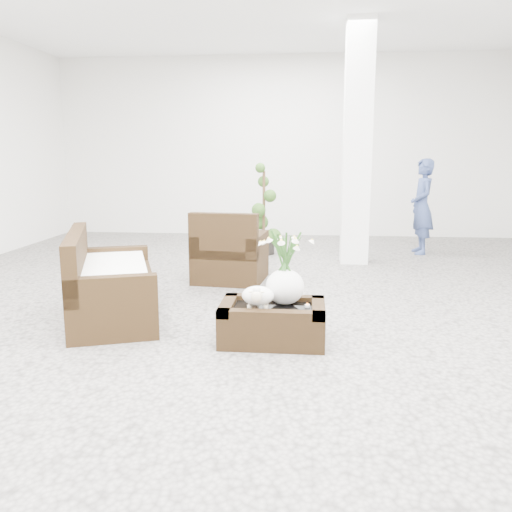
# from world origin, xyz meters

# --- Properties ---
(ground) EXTENTS (11.00, 11.00, 0.00)m
(ground) POSITION_xyz_m (0.00, 0.00, 0.00)
(ground) COLOR gray
(ground) RESTS_ON ground
(column) EXTENTS (0.40, 0.40, 3.50)m
(column) POSITION_xyz_m (1.20, 2.80, 1.75)
(column) COLOR white
(column) RESTS_ON ground
(coffee_table) EXTENTS (0.90, 0.60, 0.31)m
(coffee_table) POSITION_xyz_m (0.22, -0.83, 0.16)
(coffee_table) COLOR #311F0E
(coffee_table) RESTS_ON ground
(sheep_figurine) EXTENTS (0.28, 0.23, 0.21)m
(sheep_figurine) POSITION_xyz_m (0.10, -0.93, 0.42)
(sheep_figurine) COLOR white
(sheep_figurine) RESTS_ON coffee_table
(planter_narcissus) EXTENTS (0.44, 0.44, 0.80)m
(planter_narcissus) POSITION_xyz_m (0.32, -0.73, 0.71)
(planter_narcissus) COLOR white
(planter_narcissus) RESTS_ON coffee_table
(tealight) EXTENTS (0.04, 0.04, 0.03)m
(tealight) POSITION_xyz_m (0.52, -0.81, 0.33)
(tealight) COLOR white
(tealight) RESTS_ON coffee_table
(armchair) EXTENTS (0.94, 0.91, 0.91)m
(armchair) POSITION_xyz_m (-0.48, 1.43, 0.46)
(armchair) COLOR #311F0E
(armchair) RESTS_ON ground
(loveseat) EXTENTS (1.30, 1.81, 0.87)m
(loveseat) POSITION_xyz_m (-1.42, -0.27, 0.44)
(loveseat) COLOR #311F0E
(loveseat) RESTS_ON ground
(topiary) EXTENTS (0.39, 0.39, 1.45)m
(topiary) POSITION_xyz_m (-0.21, 3.34, 0.72)
(topiary) COLOR #284817
(topiary) RESTS_ON ground
(shopper) EXTENTS (0.41, 0.59, 1.55)m
(shopper) POSITION_xyz_m (2.35, 3.64, 0.77)
(shopper) COLOR navy
(shopper) RESTS_ON ground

